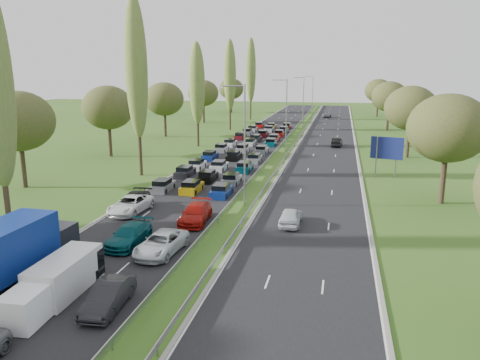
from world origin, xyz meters
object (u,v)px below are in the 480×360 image
Objects in this scene: near_car_2 at (130,205)px; info_sign at (18,235)px; blue_lorry at (14,254)px; white_van_rear at (68,273)px; white_van_front at (39,297)px; direction_sign at (387,150)px; near_car_3 at (134,201)px.

near_car_2 is 11.67m from info_sign.
blue_lorry is 3.68m from white_van_rear.
direction_sign is at bearing 58.20° from white_van_front.
direction_sign is at bearing 47.97° from info_sign.
blue_lorry is 4.63m from white_van_front.
info_sign is at bearing 126.77° from blue_lorry.
direction_sign reaches higher than white_van_rear.
blue_lorry is at bearing 139.08° from white_van_front.
direction_sign is at bearing 43.76° from near_car_2.
blue_lorry is 1.91× the size of direction_sign.
blue_lorry is 2.12× the size of white_van_front.
near_car_2 is 2.72× the size of info_sign.
near_car_3 is 0.99× the size of white_van_rear.
white_van_front is 10.58m from info_sign.
white_van_rear is at bearing 86.83° from white_van_front.
near_car_2 is 1.05m from near_car_3.
near_car_3 is at bearing 91.06° from blue_lorry.
direction_sign is (21.65, 36.88, 2.42)m from white_van_rear.
info_sign is (-3.60, 5.05, -0.79)m from blue_lorry.
blue_lorry is at bearing -124.25° from direction_sign.
white_van_rear is at bearing -74.32° from near_car_2.
white_van_front is at bearing -47.44° from info_sign.
near_car_2 is 19.10m from white_van_front.
white_van_front is at bearing -90.91° from white_van_rear.
white_van_front is (3.49, -19.85, 0.15)m from near_car_3.
white_van_rear is (3.54, 0.12, -1.01)m from blue_lorry.
near_car_2 is 1.02× the size of white_van_rear.
direction_sign reaches higher than near_car_3.
blue_lorry is 44.79m from direction_sign.
white_van_rear is at bearing -120.42° from direction_sign.
white_van_front is (3.35, -18.81, 0.16)m from near_car_2.
white_van_rear reaches higher than white_van_front.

